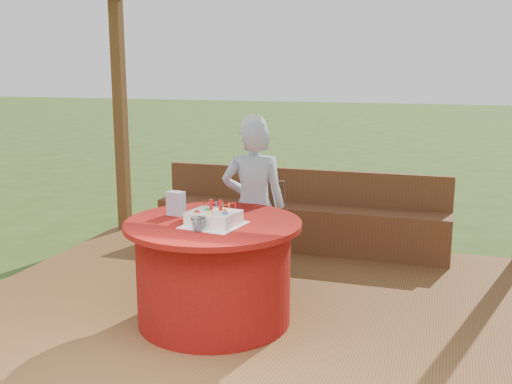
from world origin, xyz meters
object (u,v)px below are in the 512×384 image
at_px(chair, 259,225).
at_px(gift_bag, 176,203).
at_px(bench, 299,223).
at_px(elderly_woman, 254,204).
at_px(birthday_cake, 214,218).
at_px(drinking_glass, 198,224).
at_px(table, 214,271).

height_order(chair, gift_bag, gift_bag).
distance_m(bench, elderly_woman, 1.36).
bearing_deg(birthday_cake, gift_bag, 153.05).
bearing_deg(gift_bag, elderly_woman, 64.57).
bearing_deg(elderly_woman, birthday_cake, -92.06).
xyz_separation_m(elderly_woman, drinking_glass, (-0.07, -0.98, 0.07)).
relative_size(table, chair, 1.49).
xyz_separation_m(chair, gift_bag, (-0.34, -0.97, 0.38)).
height_order(table, gift_bag, gift_bag).
height_order(bench, table, bench).
height_order(chair, drinking_glass, same).
bearing_deg(drinking_glass, bench, 86.05).
bearing_deg(chair, elderly_woman, -79.82).
bearing_deg(drinking_glass, gift_bag, 132.62).
distance_m(chair, elderly_woman, 0.45).
relative_size(bench, table, 2.36).
distance_m(bench, birthday_cake, 2.15).
bearing_deg(bench, birthday_cake, -93.08).
height_order(table, drinking_glass, drinking_glass).
height_order(table, birthday_cake, birthday_cake).
distance_m(table, drinking_glass, 0.50).
relative_size(bench, birthday_cake, 7.00).
bearing_deg(gift_bag, chair, 78.63).
relative_size(chair, drinking_glass, 8.37).
bearing_deg(table, bench, 85.38).
xyz_separation_m(bench, birthday_cake, (-0.11, -2.08, 0.54)).
relative_size(table, birthday_cake, 2.97).
relative_size(chair, elderly_woman, 0.58).
bearing_deg(drinking_glass, elderly_woman, 85.78).
height_order(elderly_woman, drinking_glass, elderly_woman).
bearing_deg(bench, chair, -99.12).
distance_m(birthday_cake, gift_bag, 0.43).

